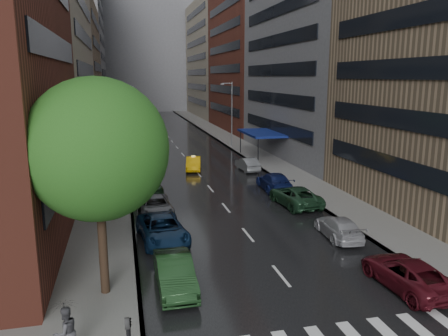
{
  "coord_description": "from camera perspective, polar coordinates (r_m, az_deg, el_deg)",
  "views": [
    {
      "loc": [
        -7.51,
        -15.3,
        9.91
      ],
      "look_at": [
        0.0,
        16.66,
        3.0
      ],
      "focal_mm": 35.0,
      "sensor_mm": 36.0,
      "label": 1
    }
  ],
  "objects": [
    {
      "name": "street_lamp_left",
      "position": [
        45.58,
        -13.46,
        5.24
      ],
      "size": [
        1.74,
        0.22,
        9.0
      ],
      "color": "gray",
      "rests_on": "sidewalk_left"
    },
    {
      "name": "street_lamp_right",
      "position": [
        62.4,
        0.95,
        7.27
      ],
      "size": [
        1.74,
        0.22,
        9.0
      ],
      "color": "gray",
      "rests_on": "sidewalk_right"
    },
    {
      "name": "parked_cars_right",
      "position": [
        33.15,
        10.29,
        -4.36
      ],
      "size": [
        2.98,
        32.09,
        1.58
      ],
      "color": "#4F0F18",
      "rests_on": "ground"
    },
    {
      "name": "road",
      "position": [
        66.48,
        -6.6,
        3.24
      ],
      "size": [
        14.0,
        140.0,
        0.01
      ],
      "primitive_type": "cube",
      "color": "black",
      "rests_on": "ground"
    },
    {
      "name": "buildings_right",
      "position": [
        75.61,
        4.29,
        15.74
      ],
      "size": [
        8.05,
        109.1,
        36.0
      ],
      "color": "#937A5B",
      "rests_on": "ground"
    },
    {
      "name": "buildings_left",
      "position": [
        74.72,
        -19.72,
        15.89
      ],
      "size": [
        8.0,
        108.0,
        38.0
      ],
      "color": "maroon",
      "rests_on": "ground"
    },
    {
      "name": "building_far",
      "position": [
        133.65,
        -10.32,
        14.32
      ],
      "size": [
        40.0,
        14.0,
        32.0
      ],
      "primitive_type": "cube",
      "color": "slate",
      "rests_on": "ground"
    },
    {
      "name": "awning",
      "position": [
        53.37,
        4.9,
        4.55
      ],
      "size": [
        4.0,
        8.0,
        3.12
      ],
      "color": "navy",
      "rests_on": "sidewalk_right"
    },
    {
      "name": "ped_black_umbrella",
      "position": [
        17.18,
        -20.03,
        -18.68
      ],
      "size": [
        1.16,
        1.11,
        2.09
      ],
      "color": "#454449",
      "rests_on": "sidewalk_left"
    },
    {
      "name": "taxi",
      "position": [
        47.02,
        -4.02,
        0.58
      ],
      "size": [
        2.28,
        4.55,
        1.43
      ],
      "primitive_type": "imported",
      "rotation": [
        0.0,
        0.0,
        -0.18
      ],
      "color": "#F6B40C",
      "rests_on": "ground"
    },
    {
      "name": "ground",
      "position": [
        19.72,
        11.77,
        -18.56
      ],
      "size": [
        220.0,
        220.0,
        0.0
      ],
      "primitive_type": "plane",
      "color": "gray",
      "rests_on": "ground"
    },
    {
      "name": "tree_far",
      "position": [
        46.97,
        -14.56,
        5.83
      ],
      "size": [
        4.83,
        4.83,
        7.7
      ],
      "color": "#382619",
      "rests_on": "ground"
    },
    {
      "name": "parked_cars_left",
      "position": [
        34.75,
        -9.29,
        -3.57
      ],
      "size": [
        3.17,
        36.11,
        1.58
      ],
      "color": "#19371A",
      "rests_on": "ground"
    },
    {
      "name": "sidewalk_right",
      "position": [
        68.07,
        0.95,
        3.58
      ],
      "size": [
        4.0,
        140.0,
        0.15
      ],
      "primitive_type": "cube",
      "color": "gray",
      "rests_on": "ground"
    },
    {
      "name": "tree_near",
      "position": [
        19.6,
        -16.25,
        2.3
      ],
      "size": [
        6.24,
        6.24,
        9.95
      ],
      "color": "#382619",
      "rests_on": "ground"
    },
    {
      "name": "tree_mid",
      "position": [
        35.33,
        -15.02,
        6.11
      ],
      "size": [
        6.05,
        6.05,
        9.64
      ],
      "color": "#382619",
      "rests_on": "ground"
    },
    {
      "name": "sidewalk_left",
      "position": [
        66.06,
        -14.39,
        2.95
      ],
      "size": [
        4.0,
        140.0,
        0.15
      ],
      "primitive_type": "cube",
      "color": "gray",
      "rests_on": "ground"
    }
  ]
}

